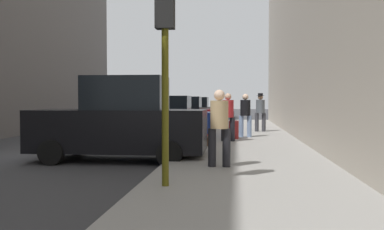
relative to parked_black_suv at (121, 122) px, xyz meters
The scene contains 14 objects.
ground_plane 2.85m from the parked_black_suv, behind, with size 120.00×120.00×0.00m, color #38383A.
sidewalk 3.50m from the parked_black_suv, ahead, with size 4.00×40.00×0.15m, color gray.
parked_black_suv is the anchor object (origin of this frame).
parked_blue_sedan 6.65m from the parked_black_suv, 90.00° to the left, with size 4.21×2.07×1.79m.
parked_red_hatchback 12.16m from the parked_black_suv, 90.00° to the left, with size 4.21×2.08×1.79m.
parked_gray_coupe 18.15m from the parked_black_suv, 90.00° to the left, with size 4.20×2.07×1.79m.
fire_hydrant 6.50m from the parked_black_suv, 73.82° to the left, with size 0.42×0.22×0.70m.
traffic_light 4.62m from the parked_black_suv, 64.40° to the right, with size 0.32×0.32×3.60m.
pedestrian_in_jeans 6.82m from the parked_black_suv, 59.92° to the left, with size 0.52×0.45×1.71m.
pedestrian_in_tan_coat 3.18m from the parked_black_suv, 32.00° to the right, with size 0.51×0.41×1.71m.
pedestrian_in_red_jacket 4.99m from the parked_black_suv, 56.31° to the left, with size 0.53×0.47×1.71m.
pedestrian_with_beanie 9.83m from the parked_black_suv, 64.90° to the left, with size 0.51×0.41×1.78m.
rolling_suitcase 5.99m from the parked_black_suv, 60.09° to the left, with size 0.37×0.57×1.04m.
duffel_bag 3.49m from the parked_black_suv, 48.72° to the left, with size 0.32×0.44×0.28m.
Camera 1 is at (5.72, -11.38, 1.65)m, focal length 40.00 mm.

